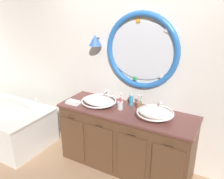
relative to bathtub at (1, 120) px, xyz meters
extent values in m
plane|color=tan|center=(2.01, 0.12, -0.35)|extent=(14.00, 14.00, 0.00)
cube|color=silver|center=(2.01, 0.71, 0.95)|extent=(6.40, 0.08, 2.60)
ellipsoid|color=silver|center=(2.13, 0.65, 1.21)|extent=(0.91, 0.02, 0.74)
torus|color=#2866B7|center=(2.13, 0.65, 1.21)|extent=(0.98, 0.07, 0.98)
cube|color=red|center=(2.58, 0.64, 1.21)|extent=(0.05, 0.01, 0.05)
cube|color=silver|center=(2.43, 0.64, 1.49)|extent=(0.05, 0.01, 0.05)
cube|color=orange|center=(2.07, 0.64, 1.58)|extent=(0.05, 0.01, 0.05)
cube|color=purple|center=(1.73, 0.64, 1.38)|extent=(0.05, 0.01, 0.05)
cube|color=red|center=(1.71, 0.64, 1.06)|extent=(0.05, 0.01, 0.05)
cube|color=green|center=(2.06, 0.64, 0.85)|extent=(0.05, 0.01, 0.05)
cube|color=silver|center=(2.41, 0.64, 0.93)|extent=(0.05, 0.01, 0.05)
cylinder|color=#4C3823|center=(1.49, 0.62, 1.33)|extent=(0.02, 0.09, 0.02)
cone|color=blue|center=(1.49, 0.57, 1.31)|extent=(0.17, 0.17, 0.14)
cube|color=brown|center=(2.07, 0.38, 0.06)|extent=(1.76, 0.57, 0.81)
cube|color=brown|center=(2.07, 0.38, 0.48)|extent=(1.79, 0.61, 0.03)
cube|color=brown|center=(2.07, 0.66, 0.41)|extent=(1.76, 0.02, 0.11)
cube|color=brown|center=(1.41, 0.09, 0.02)|extent=(0.37, 0.02, 0.62)
cylinder|color=#422D1E|center=(1.41, 0.08, 0.37)|extent=(0.10, 0.01, 0.01)
cube|color=brown|center=(1.85, 0.09, 0.02)|extent=(0.37, 0.02, 0.62)
cylinder|color=#422D1E|center=(1.85, 0.08, 0.37)|extent=(0.10, 0.01, 0.01)
cube|color=brown|center=(2.28, 0.09, 0.02)|extent=(0.37, 0.02, 0.62)
cylinder|color=#422D1E|center=(2.28, 0.08, 0.37)|extent=(0.10, 0.01, 0.01)
cube|color=brown|center=(2.72, 0.09, 0.02)|extent=(0.37, 0.02, 0.62)
cylinder|color=#422D1E|center=(2.72, 0.08, 0.37)|extent=(0.10, 0.01, 0.01)
cube|color=white|center=(0.00, 0.00, -0.06)|extent=(1.65, 0.88, 0.57)
cylinder|color=silver|center=(0.45, 0.38, 0.28)|extent=(0.04, 0.04, 0.11)
ellipsoid|color=white|center=(1.67, 0.35, 0.55)|extent=(0.45, 0.30, 0.11)
torus|color=white|center=(1.67, 0.35, 0.56)|extent=(0.47, 0.47, 0.02)
cylinder|color=silver|center=(1.67, 0.35, 0.56)|extent=(0.03, 0.03, 0.01)
ellipsoid|color=white|center=(2.46, 0.35, 0.57)|extent=(0.42, 0.28, 0.14)
torus|color=white|center=(2.46, 0.35, 0.57)|extent=(0.44, 0.44, 0.02)
cylinder|color=silver|center=(2.46, 0.35, 0.57)|extent=(0.03, 0.03, 0.01)
cylinder|color=silver|center=(1.67, 0.59, 0.51)|extent=(0.05, 0.05, 0.02)
cylinder|color=silver|center=(1.67, 0.59, 0.57)|extent=(0.02, 0.02, 0.11)
sphere|color=silver|center=(1.67, 0.59, 0.63)|extent=(0.03, 0.03, 0.03)
cylinder|color=silver|center=(1.67, 0.55, 0.63)|extent=(0.02, 0.10, 0.02)
cylinder|color=silver|center=(1.58, 0.59, 0.53)|extent=(0.04, 0.04, 0.06)
cylinder|color=silver|center=(1.76, 0.59, 0.53)|extent=(0.04, 0.04, 0.06)
cube|color=silver|center=(1.58, 0.59, 0.56)|extent=(0.05, 0.01, 0.01)
cube|color=silver|center=(1.76, 0.59, 0.56)|extent=(0.05, 0.01, 0.01)
cylinder|color=silver|center=(2.46, 0.59, 0.51)|extent=(0.05, 0.05, 0.02)
cylinder|color=silver|center=(2.46, 0.59, 0.57)|extent=(0.02, 0.02, 0.10)
sphere|color=silver|center=(2.46, 0.59, 0.62)|extent=(0.03, 0.03, 0.03)
cylinder|color=silver|center=(2.46, 0.55, 0.62)|extent=(0.02, 0.09, 0.02)
cylinder|color=silver|center=(2.36, 0.59, 0.53)|extent=(0.04, 0.04, 0.06)
cylinder|color=silver|center=(2.55, 0.59, 0.53)|extent=(0.04, 0.04, 0.06)
cube|color=silver|center=(2.36, 0.59, 0.56)|extent=(0.05, 0.01, 0.01)
cube|color=silver|center=(2.55, 0.59, 0.56)|extent=(0.05, 0.01, 0.01)
cylinder|color=silver|center=(1.98, 0.38, 0.55)|extent=(0.07, 0.07, 0.10)
torus|color=silver|center=(1.98, 0.38, 0.60)|extent=(0.08, 0.08, 0.01)
cylinder|color=#E0383D|center=(1.99, 0.38, 0.60)|extent=(0.04, 0.01, 0.18)
cube|color=white|center=(1.99, 0.38, 0.70)|extent=(0.02, 0.02, 0.02)
cylinder|color=#19ADB2|center=(1.98, 0.39, 0.60)|extent=(0.03, 0.01, 0.19)
cube|color=white|center=(1.98, 0.39, 0.71)|extent=(0.02, 0.02, 0.02)
cylinder|color=purple|center=(1.97, 0.38, 0.59)|extent=(0.01, 0.03, 0.15)
cube|color=white|center=(1.97, 0.38, 0.67)|extent=(0.02, 0.02, 0.02)
cylinder|color=#E0383D|center=(1.99, 0.36, 0.59)|extent=(0.03, 0.02, 0.16)
cube|color=white|center=(1.99, 0.36, 0.68)|extent=(0.02, 0.02, 0.02)
cylinder|color=#996647|center=(2.19, 0.51, 0.54)|extent=(0.07, 0.07, 0.09)
torus|color=#996647|center=(2.19, 0.51, 0.59)|extent=(0.08, 0.08, 0.01)
cylinder|color=green|center=(2.21, 0.50, 0.59)|extent=(0.03, 0.03, 0.17)
cube|color=white|center=(2.21, 0.50, 0.69)|extent=(0.02, 0.02, 0.02)
cylinder|color=pink|center=(2.18, 0.51, 0.59)|extent=(0.02, 0.03, 0.17)
cube|color=white|center=(2.18, 0.51, 0.69)|extent=(0.02, 0.02, 0.02)
cylinder|color=#388EBC|center=(2.05, 0.56, 0.56)|extent=(0.05, 0.05, 0.13)
cylinder|color=silver|center=(2.05, 0.56, 0.64)|extent=(0.03, 0.03, 0.02)
cylinder|color=silver|center=(2.05, 0.54, 0.66)|extent=(0.01, 0.04, 0.01)
cube|color=white|center=(1.35, 0.21, 0.51)|extent=(0.19, 0.11, 0.02)
cube|color=white|center=(1.35, 0.21, 0.53)|extent=(0.18, 0.11, 0.02)
camera|label=1|loc=(3.22, -2.05, 1.79)|focal=37.32mm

